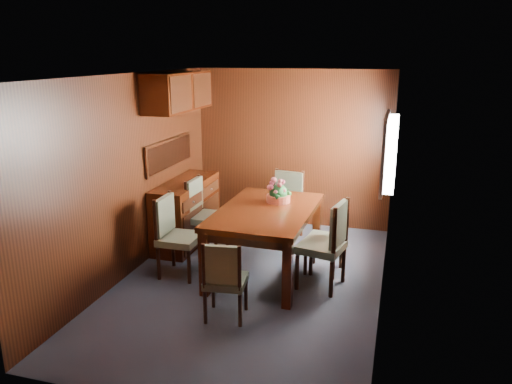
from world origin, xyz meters
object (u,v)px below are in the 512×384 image
(chair_left_near, at_px, (174,231))
(chair_right_near, at_px, (328,240))
(chair_head, at_px, (224,277))
(flower_centerpiece, at_px, (278,190))
(sideboard, at_px, (186,212))
(dining_table, at_px, (266,218))

(chair_left_near, relative_size, chair_right_near, 0.95)
(chair_right_near, xyz_separation_m, chair_head, (-0.89, -1.03, -0.10))
(chair_left_near, xyz_separation_m, flower_centerpiece, (1.13, 0.69, 0.42))
(sideboard, relative_size, chair_head, 1.63)
(sideboard, distance_m, dining_table, 1.52)
(dining_table, xyz_separation_m, chair_head, (-0.10, -1.23, -0.22))
(flower_centerpiece, bearing_deg, chair_left_near, -148.62)
(chair_head, xyz_separation_m, flower_centerpiece, (0.17, 1.56, 0.49))
(chair_right_near, distance_m, flower_centerpiece, 0.97)
(chair_right_near, bearing_deg, sideboard, 79.34)
(chair_right_near, distance_m, chair_head, 1.36)
(sideboard, xyz_separation_m, chair_left_near, (0.29, -1.02, 0.10))
(sideboard, xyz_separation_m, chair_right_near, (2.13, -0.87, 0.13))
(dining_table, bearing_deg, chair_left_near, -159.50)
(sideboard, height_order, flower_centerpiece, flower_centerpiece)
(chair_head, distance_m, flower_centerpiece, 1.64)
(sideboard, height_order, chair_right_near, chair_right_near)
(sideboard, relative_size, chair_right_near, 1.34)
(dining_table, bearing_deg, chair_right_near, -13.23)
(flower_centerpiece, bearing_deg, dining_table, -102.33)
(dining_table, bearing_deg, flower_centerpiece, 79.17)
(chair_left_near, height_order, chair_right_near, chair_right_near)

